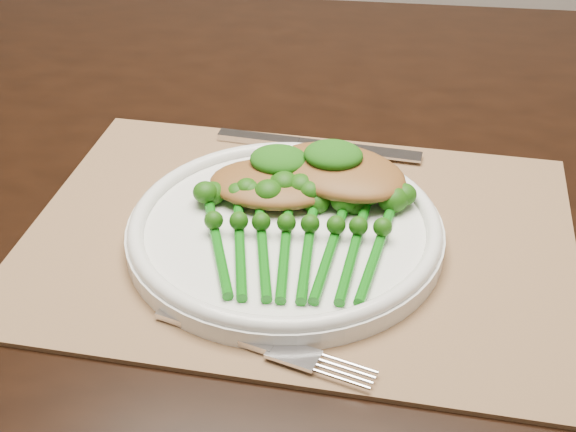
% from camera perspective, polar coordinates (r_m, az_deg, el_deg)
% --- Properties ---
extents(dining_table, '(1.66, 1.01, 0.75)m').
position_cam_1_polar(dining_table, '(1.10, -0.58, -12.04)').
color(dining_table, black).
rests_on(dining_table, ground).
extents(placemat, '(0.49, 0.36, 0.00)m').
position_cam_1_polar(placemat, '(0.72, 0.79, -1.50)').
color(placemat, '#886545').
rests_on(placemat, dining_table).
extents(dinner_plate, '(0.28, 0.28, 0.03)m').
position_cam_1_polar(dinner_plate, '(0.71, -0.21, -0.92)').
color(dinner_plate, white).
rests_on(dinner_plate, placemat).
extents(knife, '(0.22, 0.03, 0.01)m').
position_cam_1_polar(knife, '(0.85, 0.74, 5.20)').
color(knife, silver).
rests_on(knife, placemat).
extents(fork, '(0.18, 0.06, 0.01)m').
position_cam_1_polar(fork, '(0.60, -0.87, -9.44)').
color(fork, silver).
rests_on(fork, placemat).
extents(chicken_fillet_left, '(0.12, 0.09, 0.02)m').
position_cam_1_polar(chicken_fillet_left, '(0.74, -1.10, 2.31)').
color(chicken_fillet_left, brown).
rests_on(chicken_fillet_left, dinner_plate).
extents(chicken_fillet_right, '(0.15, 0.13, 0.03)m').
position_cam_1_polar(chicken_fillet_right, '(0.75, 3.66, 3.19)').
color(chicken_fillet_right, brown).
rests_on(chicken_fillet_right, dinner_plate).
extents(pesto_dollop_left, '(0.05, 0.05, 0.02)m').
position_cam_1_polar(pesto_dollop_left, '(0.75, -0.65, 4.03)').
color(pesto_dollop_left, '#104509').
rests_on(pesto_dollop_left, chicken_fillet_left).
extents(pesto_dollop_right, '(0.06, 0.05, 0.02)m').
position_cam_1_polar(pesto_dollop_right, '(0.74, 3.25, 4.36)').
color(pesto_dollop_right, '#104509').
rests_on(pesto_dollop_right, chicken_fillet_right).
extents(broccolini_bundle, '(0.18, 0.19, 0.04)m').
position_cam_1_polar(broccolini_bundle, '(0.67, 0.62, -2.20)').
color(broccolini_bundle, '#0C600D').
rests_on(broccolini_bundle, dinner_plate).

